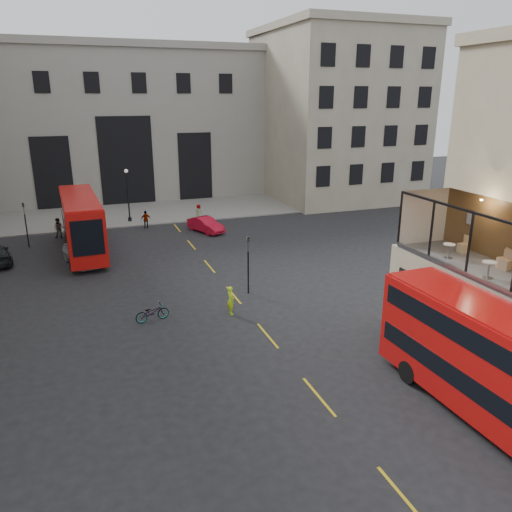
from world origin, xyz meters
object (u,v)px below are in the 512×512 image
object	(u,v)px
car_b	(206,225)
pedestrian_a	(59,228)
cyclist	(231,300)
pedestrian_c	(146,219)
traffic_light_far	(25,219)
car_a	(82,254)
cafe_chair_d	(463,247)
traffic_light_near	(248,258)
bus_far	(82,221)
bus_near	(501,366)
cafe_table_far	(449,249)
cafe_chair_b	(504,262)
cafe_table_mid	(489,267)
pedestrian_d	(199,212)
cafe_chair_c	(505,264)
bicycle	(152,312)
street_lamp_b	(128,199)
pedestrian_b	(85,225)

from	to	relation	value
car_b	pedestrian_a	distance (m)	13.06
cyclist	pedestrian_c	bearing A→B (deg)	4.97
traffic_light_far	car_a	xyz separation A→B (m)	(4.16, -6.19, -1.61)
cafe_chair_d	traffic_light_near	bearing A→B (deg)	132.11
traffic_light_near	car_a	world-z (taller)	traffic_light_near
bus_far	bus_near	bearing A→B (deg)	-63.86
bus_far	traffic_light_far	bearing A→B (deg)	144.19
cafe_table_far	cafe_chair_b	distance (m)	2.49
car_a	cafe_table_mid	xyz separation A→B (m)	(16.55, -22.38, 4.27)
pedestrian_d	cafe_chair_d	world-z (taller)	cafe_chair_d
cafe_table_mid	cafe_chair_c	bearing A→B (deg)	21.33
car_b	bicycle	world-z (taller)	car_b
bus_near	cafe_table_far	distance (m)	7.20
bicycle	pedestrian_d	xyz separation A→B (m)	(8.30, 22.96, 0.26)
traffic_light_near	pedestrian_a	distance (m)	21.60
bicycle	cafe_chair_d	bearing A→B (deg)	-125.25
traffic_light_far	bicycle	distance (m)	19.63
car_a	car_b	size ratio (longest dim) A/B	1.15
pedestrian_d	street_lamp_b	bearing A→B (deg)	38.32
bicycle	cafe_chair_b	xyz separation A→B (m)	(14.84, -9.74, 4.37)
car_b	cafe_chair_b	bearing A→B (deg)	-97.66
bus_far	cafe_chair_c	bearing A→B (deg)	-54.17
cyclist	cafe_chair_d	xyz separation A→B (m)	(10.33, -6.55, 4.01)
pedestrian_d	bicycle	bearing A→B (deg)	117.28
traffic_light_far	cafe_chair_d	size ratio (longest dim) A/B	4.36
car_a	cafe_table_mid	world-z (taller)	cafe_table_mid
cafe_chair_c	bus_far	bearing A→B (deg)	125.83
cyclist	cafe_table_far	size ratio (longest dim) A/B	2.40
car_a	cafe_chair_b	distance (m)	28.53
street_lamp_b	cafe_chair_b	xyz separation A→B (m)	(13.39, -33.76, 2.48)
traffic_light_near	pedestrian_b	xyz separation A→B (m)	(-9.39, 18.48, -1.48)
bus_near	cafe_table_mid	bearing A→B (deg)	56.84
cafe_table_mid	cafe_chair_d	distance (m)	3.72
traffic_light_far	bus_far	size ratio (longest dim) A/B	0.32
pedestrian_b	bicycle	bearing A→B (deg)	-109.58
traffic_light_near	cyclist	world-z (taller)	traffic_light_near
bus_far	cafe_table_far	world-z (taller)	cafe_table_far
street_lamp_b	cafe_table_far	bearing A→B (deg)	-69.25
street_lamp_b	car_b	distance (m)	9.00
car_b	pedestrian_d	xyz separation A→B (m)	(0.60, 5.19, 0.08)
cafe_chair_b	cafe_chair_d	distance (m)	2.54
cafe_table_far	pedestrian_c	bearing A→B (deg)	110.57
car_a	cafe_chair_c	xyz separation A→B (m)	(18.12, -21.77, 4.05)
car_b	bicycle	bearing A→B (deg)	-135.64
bus_far	cyclist	size ratio (longest dim) A/B	6.82
cafe_table_mid	pedestrian_c	bearing A→B (deg)	108.37
traffic_light_far	bus_near	distance (m)	36.92
traffic_light_far	bicycle	bearing A→B (deg)	-67.28
pedestrian_a	cafe_chair_c	world-z (taller)	cafe_chair_c
car_a	cafe_chair_b	size ratio (longest dim) A/B	5.29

